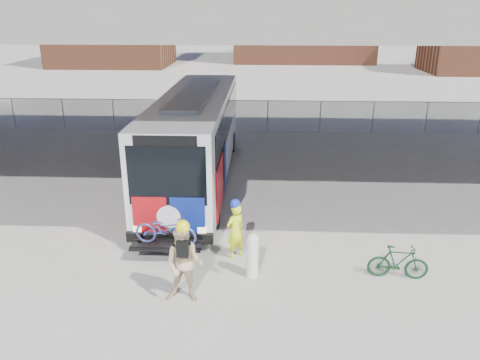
# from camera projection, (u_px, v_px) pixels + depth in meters

# --- Properties ---
(ground) EXTENTS (160.00, 160.00, 0.00)m
(ground) POSITION_uv_depth(u_px,v_px,m) (241.00, 218.00, 16.03)
(ground) COLOR #9E9991
(ground) RESTS_ON ground
(bus) EXTENTS (2.67, 13.00, 3.69)m
(bus) POSITION_uv_depth(u_px,v_px,m) (196.00, 131.00, 18.82)
(bus) COLOR silver
(bus) RESTS_ON ground
(overpass) EXTENTS (40.00, 16.00, 7.95)m
(overpass) POSITION_uv_depth(u_px,v_px,m) (246.00, 14.00, 17.52)
(overpass) COLOR #605E59
(overpass) RESTS_ON ground
(chainlink_fence) EXTENTS (30.00, 0.06, 30.00)m
(chainlink_fence) POSITION_uv_depth(u_px,v_px,m) (250.00, 107.00, 26.79)
(chainlink_fence) COLOR gray
(chainlink_fence) RESTS_ON ground
(brick_buildings) EXTENTS (54.00, 22.00, 12.00)m
(brick_buildings) POSITION_uv_depth(u_px,v_px,m) (268.00, 20.00, 59.31)
(brick_buildings) COLOR brown
(brick_buildings) RESTS_ON ground
(bollard) EXTENTS (0.33, 0.33, 1.26)m
(bollard) POSITION_uv_depth(u_px,v_px,m) (252.00, 254.00, 12.33)
(bollard) COLOR white
(bollard) RESTS_ON ground
(cyclist_hivis) EXTENTS (0.71, 0.69, 1.80)m
(cyclist_hivis) POSITION_uv_depth(u_px,v_px,m) (235.00, 230.00, 13.24)
(cyclist_hivis) COLOR #E3FF1A
(cyclist_hivis) RESTS_ON ground
(cyclist_tan) EXTENTS (1.00, 0.81, 2.16)m
(cyclist_tan) POSITION_uv_depth(u_px,v_px,m) (184.00, 263.00, 11.19)
(cyclist_tan) COLOR #D2AF86
(cyclist_tan) RESTS_ON ground
(bike_parked) EXTENTS (1.60, 0.59, 0.94)m
(bike_parked) POSITION_uv_depth(u_px,v_px,m) (398.00, 262.00, 12.31)
(bike_parked) COLOR #12391A
(bike_parked) RESTS_ON ground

